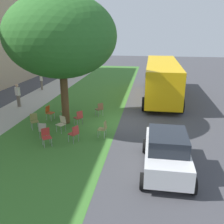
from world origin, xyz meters
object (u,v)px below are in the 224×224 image
(chair_5, at_px, (46,136))
(chair_1, at_px, (79,117))
(pedestrian_0, at_px, (41,80))
(school_bus, at_px, (162,76))
(chair_3, at_px, (74,133))
(chair_2, at_px, (103,128))
(chair_4, at_px, (62,123))
(chair_6, at_px, (100,108))
(chair_0, at_px, (49,112))
(pedestrian_1, at_px, (18,94))
(chair_8, at_px, (43,129))
(street_tree, at_px, (61,37))
(parked_car, at_px, (167,151))
(chair_7, at_px, (34,120))
(chair_9, at_px, (65,110))

(chair_5, bearing_deg, chair_1, -15.43)
(chair_5, distance_m, pedestrian_0, 12.27)
(pedestrian_0, bearing_deg, school_bus, -94.77)
(chair_3, xyz_separation_m, pedestrian_0, (10.55, 6.42, 0.41))
(chair_2, bearing_deg, chair_4, 81.23)
(chair_6, bearing_deg, chair_0, 111.21)
(pedestrian_1, bearing_deg, chair_8, -140.75)
(chair_0, height_order, chair_4, same)
(street_tree, distance_m, chair_1, 4.57)
(street_tree, height_order, chair_0, street_tree)
(chair_1, distance_m, chair_4, 1.29)
(chair_4, distance_m, parked_car, 6.30)
(chair_1, bearing_deg, chair_6, -26.18)
(pedestrian_1, bearing_deg, pedestrian_0, 6.54)
(chair_4, distance_m, pedestrian_1, 6.19)
(chair_3, distance_m, chair_4, 1.63)
(chair_8, bearing_deg, chair_1, -30.05)
(school_bus, height_order, pedestrian_1, school_bus)
(chair_8, height_order, pedestrian_1, pedestrian_1)
(school_bus, bearing_deg, chair_5, 150.62)
(school_bus, bearing_deg, chair_1, 145.96)
(chair_0, bearing_deg, parked_car, -125.37)
(chair_3, bearing_deg, pedestrian_1, 48.13)
(chair_4, bearing_deg, chair_2, -98.77)
(street_tree, distance_m, chair_0, 4.66)
(chair_4, xyz_separation_m, chair_7, (0.20, 1.69, 0.00))
(chair_5, bearing_deg, pedestrian_1, 38.46)
(chair_7, bearing_deg, parked_car, -115.13)
(chair_0, relative_size, pedestrian_1, 0.52)
(chair_3, distance_m, chair_9, 3.76)
(street_tree, bearing_deg, school_bus, -39.44)
(chair_0, distance_m, pedestrian_1, 4.00)
(chair_7, distance_m, chair_9, 2.29)
(pedestrian_0, bearing_deg, chair_3, -148.70)
(chair_4, bearing_deg, chair_9, 13.83)
(chair_8, bearing_deg, school_bus, -33.17)
(chair_0, relative_size, chair_8, 1.00)
(chair_2, relative_size, pedestrian_1, 0.52)
(chair_6, xyz_separation_m, pedestrian_0, (6.45, 6.86, 0.41))
(chair_6, relative_size, school_bus, 0.08)
(chair_0, height_order, chair_6, same)
(chair_6, bearing_deg, chair_9, 108.95)
(chair_1, xyz_separation_m, pedestrian_0, (8.24, 5.98, 0.41))
(pedestrian_0, bearing_deg, pedestrian_1, -173.46)
(chair_2, bearing_deg, school_bus, -20.01)
(chair_4, relative_size, chair_9, 1.00)
(chair_2, xyz_separation_m, pedestrian_0, (9.71, 7.72, 0.41))
(chair_8, bearing_deg, street_tree, -8.76)
(chair_3, height_order, parked_car, parked_car)
(chair_2, height_order, chair_8, same)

